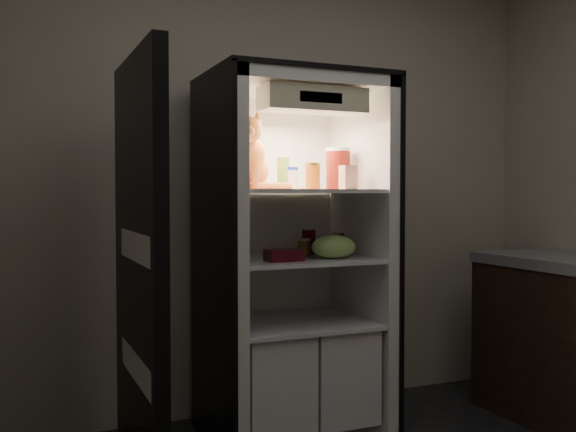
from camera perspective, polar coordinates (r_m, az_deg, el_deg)
name	(u,v)px	position (r m, az deg, el deg)	size (l,w,h in m)	color
room_shell	(461,85)	(2.19, 15.12, 11.20)	(3.60, 3.60, 3.60)	white
refrigerator	(290,284)	(3.39, 0.22, -6.08)	(0.90, 0.72, 1.88)	white
fridge_door	(139,277)	(2.79, -13.07, -5.34)	(0.07, 0.87, 1.85)	black
tabby_cat	(250,161)	(3.27, -3.44, 4.93)	(0.33, 0.38, 0.39)	#DE5D1C
parmesan_shaker	(283,173)	(3.38, -0.43, 3.81)	(0.07, 0.07, 0.17)	#268D37
mayo_tub	(290,178)	(3.40, 0.20, 3.37)	(0.08, 0.08, 0.12)	white
salsa_jar	(313,176)	(3.33, 2.22, 3.56)	(0.08, 0.08, 0.14)	maroon
pepper_jar	(338,169)	(3.45, 4.47, 4.20)	(0.13, 0.13, 0.22)	maroon
cream_carton	(348,177)	(3.30, 5.36, 3.44)	(0.07, 0.07, 0.12)	silver
soda_can_a	(309,241)	(3.47, 1.85, -2.28)	(0.08, 0.08, 0.14)	black
soda_can_b	(338,243)	(3.45, 4.46, -2.45)	(0.07, 0.07, 0.12)	black
soda_can_c	(334,245)	(3.37, 4.09, -2.62)	(0.06, 0.06, 0.11)	black
condiment_jar	(304,247)	(3.37, 1.44, -2.80)	(0.07, 0.07, 0.09)	brown
grape_bag	(334,247)	(3.25, 4.09, -2.74)	(0.24, 0.17, 0.12)	#8FB755
berry_box_left	(278,256)	(3.10, -0.87, -3.54)	(0.11, 0.11, 0.06)	#4E0D12
berry_box_right	(290,255)	(3.14, 0.22, -3.50)	(0.11, 0.11, 0.05)	#4E0D12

